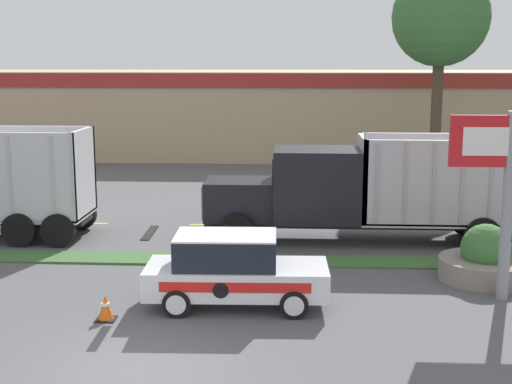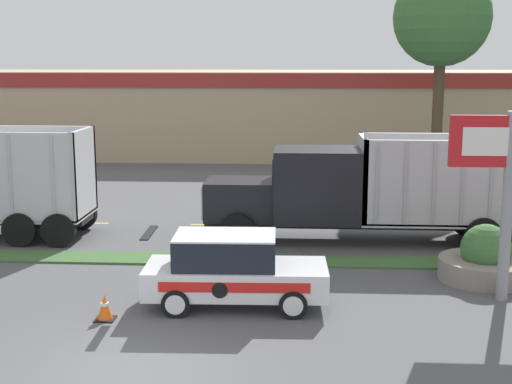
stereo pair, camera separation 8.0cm
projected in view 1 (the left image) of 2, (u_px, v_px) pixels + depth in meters
ground_plane at (137, 371)px, 13.58m from camera, size 600.00×600.00×0.00m
grass_verge at (194, 259)px, 21.09m from camera, size 120.00×1.21×0.06m
centre_line_3 at (75, 223)px, 25.89m from camera, size 2.40×0.14×0.01m
centre_line_4 at (223, 225)px, 25.60m from camera, size 2.40×0.14×0.01m
centre_line_5 at (374, 227)px, 25.30m from camera, size 2.40×0.14×0.01m
dump_truck_mid at (361, 193)px, 23.00m from camera, size 11.91×2.57×3.64m
rally_car at (233, 270)px, 17.04m from camera, size 4.40×1.99×1.80m
store_sign_post at (510, 166)px, 17.07m from camera, size 2.94×0.28×4.65m
stone_planter at (485, 261)px, 19.16m from camera, size 2.47×2.47×1.53m
traffic_cone at (106, 308)px, 16.20m from camera, size 0.45×0.45×0.60m
store_building_backdrop at (271, 111)px, 45.97m from camera, size 42.39×12.10×5.16m
tree_behind_left at (441, 8)px, 34.49m from camera, size 4.75×4.75×11.44m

